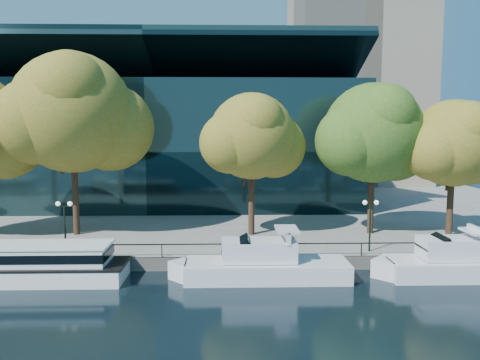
{
  "coord_description": "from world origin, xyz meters",
  "views": [
    {
      "loc": [
        4.94,
        -30.94,
        10.54
      ],
      "look_at": [
        5.96,
        8.0,
        6.24
      ],
      "focal_mm": 35.0,
      "sensor_mm": 36.0,
      "label": 1
    }
  ],
  "objects_px": {
    "cruiser_far": "(452,262)",
    "tree_4": "(375,135)",
    "tree_2": "(75,115)",
    "lamp_1": "(64,215)",
    "tree_3": "(253,138)",
    "lamp_2": "(370,214)",
    "tour_boat": "(10,262)",
    "tree_5": "(455,145)",
    "cruiser_near": "(260,264)"
  },
  "relations": [
    {
      "from": "cruiser_far",
      "to": "tree_4",
      "type": "relative_size",
      "value": 0.82
    },
    {
      "from": "tree_2",
      "to": "lamp_1",
      "type": "height_order",
      "value": "tree_2"
    },
    {
      "from": "tree_3",
      "to": "lamp_2",
      "type": "bearing_deg",
      "value": -34.44
    },
    {
      "from": "tour_boat",
      "to": "tree_5",
      "type": "bearing_deg",
      "value": 13.39
    },
    {
      "from": "lamp_1",
      "to": "tour_boat",
      "type": "bearing_deg",
      "value": -125.7
    },
    {
      "from": "lamp_2",
      "to": "tour_boat",
      "type": "bearing_deg",
      "value": -172.12
    },
    {
      "from": "lamp_1",
      "to": "cruiser_near",
      "type": "bearing_deg",
      "value": -14.13
    },
    {
      "from": "tree_2",
      "to": "lamp_1",
      "type": "xyz_separation_m",
      "value": [
        1.01,
        -6.44,
        -7.73
      ]
    },
    {
      "from": "cruiser_far",
      "to": "tree_2",
      "type": "bearing_deg",
      "value": 160.99
    },
    {
      "from": "lamp_2",
      "to": "cruiser_near",
      "type": "bearing_deg",
      "value": -157.3
    },
    {
      "from": "tree_5",
      "to": "lamp_2",
      "type": "height_order",
      "value": "tree_5"
    },
    {
      "from": "cruiser_near",
      "to": "tree_4",
      "type": "xyz_separation_m",
      "value": [
        11.01,
        9.99,
        8.81
      ]
    },
    {
      "from": "tree_5",
      "to": "lamp_2",
      "type": "xyz_separation_m",
      "value": [
        -8.69,
        -4.67,
        -5.12
      ]
    },
    {
      "from": "cruiser_far",
      "to": "lamp_2",
      "type": "distance_m",
      "value": 6.67
    },
    {
      "from": "tree_3",
      "to": "lamp_2",
      "type": "height_order",
      "value": "tree_3"
    },
    {
      "from": "tree_4",
      "to": "lamp_2",
      "type": "relative_size",
      "value": 3.38
    },
    {
      "from": "cruiser_far",
      "to": "tree_3",
      "type": "distance_m",
      "value": 18.72
    },
    {
      "from": "cruiser_far",
      "to": "lamp_1",
      "type": "relative_size",
      "value": 2.79
    },
    {
      "from": "tree_4",
      "to": "cruiser_far",
      "type": "bearing_deg",
      "value": -75.24
    },
    {
      "from": "tree_2",
      "to": "cruiser_near",
      "type": "bearing_deg",
      "value": -32.86
    },
    {
      "from": "tree_3",
      "to": "tree_5",
      "type": "distance_m",
      "value": 17.51
    },
    {
      "from": "cruiser_far",
      "to": "lamp_1",
      "type": "distance_m",
      "value": 28.7
    },
    {
      "from": "tree_2",
      "to": "lamp_2",
      "type": "xyz_separation_m",
      "value": [
        24.53,
        -6.44,
        -7.73
      ]
    },
    {
      "from": "tour_boat",
      "to": "tree_2",
      "type": "height_order",
      "value": "tree_2"
    },
    {
      "from": "tour_boat",
      "to": "lamp_1",
      "type": "height_order",
      "value": "lamp_1"
    },
    {
      "from": "tour_boat",
      "to": "lamp_1",
      "type": "relative_size",
      "value": 4.12
    },
    {
      "from": "tour_boat",
      "to": "tree_2",
      "type": "xyz_separation_m",
      "value": [
        1.58,
        10.06,
        10.37
      ]
    },
    {
      "from": "cruiser_near",
      "to": "tree_4",
      "type": "height_order",
      "value": "tree_4"
    },
    {
      "from": "tour_boat",
      "to": "tree_4",
      "type": "relative_size",
      "value": 1.22
    },
    {
      "from": "cruiser_far",
      "to": "lamp_1",
      "type": "height_order",
      "value": "lamp_1"
    },
    {
      "from": "tree_2",
      "to": "tree_4",
      "type": "xyz_separation_m",
      "value": [
        26.71,
        -0.15,
        -1.76
      ]
    },
    {
      "from": "tree_2",
      "to": "lamp_1",
      "type": "distance_m",
      "value": 10.11
    },
    {
      "from": "tree_4",
      "to": "tree_5",
      "type": "bearing_deg",
      "value": -14.06
    },
    {
      "from": "tree_5",
      "to": "tour_boat",
      "type": "bearing_deg",
      "value": -166.61
    },
    {
      "from": "tree_4",
      "to": "lamp_1",
      "type": "distance_m",
      "value": 27.12
    },
    {
      "from": "cruiser_near",
      "to": "tree_5",
      "type": "relative_size",
      "value": 1.05
    },
    {
      "from": "tour_boat",
      "to": "tree_3",
      "type": "height_order",
      "value": "tree_3"
    },
    {
      "from": "lamp_2",
      "to": "tree_2",
      "type": "bearing_deg",
      "value": 165.28
    },
    {
      "from": "cruiser_far",
      "to": "tree_4",
      "type": "xyz_separation_m",
      "value": [
        -2.62,
        9.96,
        8.78
      ]
    },
    {
      "from": "tree_5",
      "to": "lamp_1",
      "type": "height_order",
      "value": "tree_5"
    },
    {
      "from": "tree_2",
      "to": "tree_4",
      "type": "relative_size",
      "value": 1.19
    },
    {
      "from": "tree_3",
      "to": "tree_4",
      "type": "relative_size",
      "value": 0.93
    },
    {
      "from": "tree_4",
      "to": "lamp_2",
      "type": "bearing_deg",
      "value": -109.1
    },
    {
      "from": "cruiser_near",
      "to": "lamp_2",
      "type": "relative_size",
      "value": 3.14
    },
    {
      "from": "tree_5",
      "to": "lamp_2",
      "type": "distance_m",
      "value": 11.11
    },
    {
      "from": "tree_3",
      "to": "tree_4",
      "type": "bearing_deg",
      "value": 1.5
    },
    {
      "from": "cruiser_near",
      "to": "tree_5",
      "type": "height_order",
      "value": "tree_5"
    },
    {
      "from": "tour_boat",
      "to": "lamp_1",
      "type": "bearing_deg",
      "value": 54.3
    },
    {
      "from": "lamp_2",
      "to": "tree_5",
      "type": "bearing_deg",
      "value": 28.25
    },
    {
      "from": "tree_4",
      "to": "tree_2",
      "type": "bearing_deg",
      "value": 179.69
    }
  ]
}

